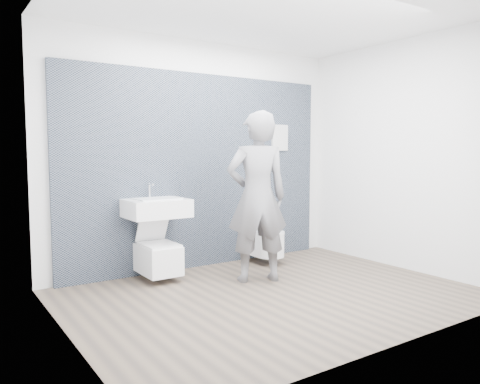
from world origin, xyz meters
TOP-DOWN VIEW (x-y plane):
  - ground at (0.00, 0.00)m, footprint 4.00×4.00m
  - room_shell at (0.00, 0.00)m, footprint 4.00×4.00m
  - tile_wall at (0.00, 1.47)m, footprint 3.60×0.06m
  - washbasin at (-0.73, 1.19)m, footprint 0.68×0.51m
  - toilet_square at (-0.73, 1.17)m, footprint 0.38×0.55m
  - toilet_rounded at (0.76, 1.14)m, footprint 0.36×0.60m
  - info_placard at (1.22, 1.43)m, footprint 0.27×0.03m
  - visitor at (0.17, 0.51)m, footprint 0.80×0.66m

SIDE VIEW (x-z plane):
  - ground at x=0.00m, z-range 0.00..0.00m
  - tile_wall at x=0.00m, z-range -1.20..1.20m
  - info_placard at x=1.22m, z-range -0.18..0.18m
  - toilet_square at x=-0.73m, z-range -0.09..0.61m
  - toilet_rounded at x=0.76m, z-range 0.10..0.43m
  - washbasin at x=-0.73m, z-range 0.57..1.07m
  - visitor at x=0.17m, z-range 0.00..1.89m
  - room_shell at x=0.00m, z-range -0.26..3.74m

